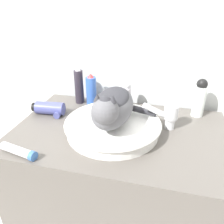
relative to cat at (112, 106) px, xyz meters
The scene contains 11 objects.
wall_back 0.44m from the cat, 86.58° to the left, with size 8.00×0.05×2.40m.
vanity_counter 0.58m from the cat, 55.83° to the left, with size 0.95×0.61×0.88m.
sink_basin 0.11m from the cat, 96.12° to the left, with size 0.42×0.42×0.06m.
cat is the anchor object (origin of this frame).
faucet 0.26m from the cat, 25.45° to the left, with size 0.16×0.09×0.13m.
spray_bottle_trigger 0.33m from the cat, 124.52° to the left, with size 0.06×0.06×0.17m.
lotion_bottle_white 0.46m from the cat, 36.55° to the left, with size 0.06×0.06×0.19m.
hairspray_can_black 0.38m from the cat, 133.30° to the left, with size 0.05×0.05×0.21m.
deodorant_stick 0.28m from the cat, 88.86° to the left, with size 0.05×0.05×0.14m.
cream_tube 0.40m from the cat, 143.25° to the right, with size 0.16×0.07×0.04m.
hair_dryer 0.38m from the cat, 163.28° to the left, with size 0.17×0.10×0.06m.
Camera 1 is at (0.19, -0.58, 1.44)m, focal length 38.00 mm.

